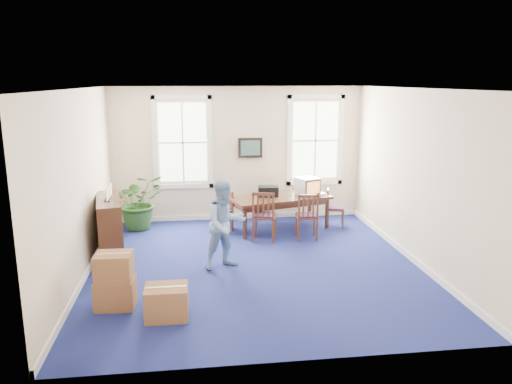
{
  "coord_description": "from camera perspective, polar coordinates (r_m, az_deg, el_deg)",
  "views": [
    {
      "loc": [
        -1.1,
        -8.61,
        3.34
      ],
      "look_at": [
        0.1,
        0.6,
        1.25
      ],
      "focal_mm": 35.0,
      "sensor_mm": 36.0,
      "label": 1
    }
  ],
  "objects": [
    {
      "name": "wall_picture",
      "position": [
        12.0,
        -0.66,
        5.07
      ],
      "size": [
        0.58,
        0.06,
        0.48
      ],
      "primitive_type": null,
      "color": "black",
      "rests_on": "ground"
    },
    {
      "name": "chair_end_right",
      "position": [
        11.7,
        9.08,
        -1.81
      ],
      "size": [
        0.49,
        0.49,
        0.89
      ],
      "primitive_type": null,
      "rotation": [
        0.0,
        0.0,
        1.31
      ],
      "color": "brown",
      "rests_on": "ground"
    },
    {
      "name": "wall_left",
      "position": [
        8.99,
        -19.48,
        0.78
      ],
      "size": [
        0.0,
        6.5,
        6.5
      ],
      "primitive_type": "plane",
      "rotation": [
        1.57,
        0.0,
        1.57
      ],
      "color": "beige",
      "rests_on": "ground"
    },
    {
      "name": "brochure_rack",
      "position": [
        9.81,
        -16.5,
        0.28
      ],
      "size": [
        0.22,
        0.62,
        0.27
      ],
      "primitive_type": null,
      "rotation": [
        0.0,
        0.0,
        -0.2
      ],
      "color": "#99999E",
      "rests_on": "credenza"
    },
    {
      "name": "cardboard_boxes",
      "position": [
        7.9,
        -14.13,
        -9.24
      ],
      "size": [
        1.6,
        1.6,
        0.89
      ],
      "primitive_type": null,
      "rotation": [
        0.0,
        0.0,
        -0.03
      ],
      "color": "brown",
      "rests_on": "ground"
    },
    {
      "name": "man",
      "position": [
        8.97,
        -3.53,
        -3.7
      ],
      "size": [
        0.97,
        0.87,
        1.63
      ],
      "primitive_type": "imported",
      "rotation": [
        0.0,
        0.0,
        0.39
      ],
      "color": "#80A6CE",
      "rests_on": "ground"
    },
    {
      "name": "wall_back",
      "position": [
        12.04,
        -2.11,
        4.37
      ],
      "size": [
        6.5,
        0.0,
        6.5
      ],
      "primitive_type": "plane",
      "rotation": [
        1.57,
        0.0,
        0.0
      ],
      "color": "beige",
      "rests_on": "ground"
    },
    {
      "name": "conference_table",
      "position": [
        11.42,
        2.69,
        -2.35
      ],
      "size": [
        2.43,
        1.59,
        0.76
      ],
      "primitive_type": null,
      "rotation": [
        0.0,
        0.0,
        0.28
      ],
      "color": "#402517",
      "rests_on": "ground"
    },
    {
      "name": "potted_plant",
      "position": [
        11.65,
        -13.22,
        -1.07
      ],
      "size": [
        1.39,
        1.29,
        1.27
      ],
      "primitive_type": "imported",
      "rotation": [
        0.0,
        0.0,
        0.3
      ],
      "color": "#224718",
      "rests_on": "ground"
    },
    {
      "name": "wall_right",
      "position": [
        9.69,
        17.75,
        1.73
      ],
      "size": [
        0.0,
        6.5,
        6.5
      ],
      "primitive_type": "plane",
      "rotation": [
        1.57,
        0.0,
        -1.57
      ],
      "color": "beige",
      "rests_on": "ground"
    },
    {
      "name": "chair_near_left",
      "position": [
        10.58,
        0.98,
        -2.66
      ],
      "size": [
        0.6,
        0.6,
        1.08
      ],
      "primitive_type": null,
      "rotation": [
        0.0,
        0.0,
        2.87
      ],
      "color": "brown",
      "rests_on": "ground"
    },
    {
      "name": "chair_end_left",
      "position": [
        11.25,
        -3.95,
        -2.2
      ],
      "size": [
        0.53,
        0.53,
        0.91
      ],
      "primitive_type": null,
      "rotation": [
        0.0,
        0.0,
        -1.21
      ],
      "color": "brown",
      "rests_on": "ground"
    },
    {
      "name": "game_console",
      "position": [
        11.52,
        7.44,
        -0.22
      ],
      "size": [
        0.22,
        0.24,
        0.05
      ],
      "primitive_type": "cube",
      "rotation": [
        0.0,
        0.0,
        0.35
      ],
      "color": "white",
      "rests_on": "conference_table"
    },
    {
      "name": "ceiling",
      "position": [
        8.68,
        -0.15,
        11.76
      ],
      "size": [
        6.5,
        6.5,
        0.0
      ],
      "primitive_type": "plane",
      "rotation": [
        3.14,
        0.0,
        0.0
      ],
      "color": "white",
      "rests_on": "ground"
    },
    {
      "name": "wall_front",
      "position": [
        5.74,
        3.98,
        -5.01
      ],
      "size": [
        6.5,
        0.0,
        6.5
      ],
      "primitive_type": "plane",
      "rotation": [
        -1.57,
        0.0,
        0.0
      ],
      "color": "beige",
      "rests_on": "ground"
    },
    {
      "name": "baseboard_back",
      "position": [
        12.32,
        -2.03,
        -2.75
      ],
      "size": [
        6.0,
        0.04,
        0.12
      ],
      "primitive_type": "cube",
      "color": "white",
      "rests_on": "ground"
    },
    {
      "name": "window_right",
      "position": [
        12.3,
        6.79,
        5.88
      ],
      "size": [
        1.4,
        0.12,
        2.2
      ],
      "primitive_type": null,
      "color": "white",
      "rests_on": "ground"
    },
    {
      "name": "window_left",
      "position": [
        11.93,
        -8.37,
        5.62
      ],
      "size": [
        1.4,
        0.12,
        2.2
      ],
      "primitive_type": null,
      "color": "white",
      "rests_on": "ground"
    },
    {
      "name": "chair_near_right",
      "position": [
        10.75,
        5.81,
        -2.67
      ],
      "size": [
        0.49,
        0.49,
        1.01
      ],
      "primitive_type": null,
      "rotation": [
        0.0,
        0.0,
        3.06
      ],
      "color": "brown",
      "rests_on": "ground"
    },
    {
      "name": "credenza",
      "position": [
        9.99,
        -16.36,
        -3.8
      ],
      "size": [
        0.68,
        1.56,
        1.19
      ],
      "primitive_type": "cube",
      "rotation": [
        0.0,
        0.0,
        0.17
      ],
      "color": "#402517",
      "rests_on": "ground"
    },
    {
      "name": "baseboard_right",
      "position": [
        10.07,
        17.0,
        -6.9
      ],
      "size": [
        0.04,
        6.5,
        0.12
      ],
      "primitive_type": "cube",
      "color": "white",
      "rests_on": "ground"
    },
    {
      "name": "crt_tv",
      "position": [
        11.46,
        5.93,
        0.65
      ],
      "size": [
        0.59,
        0.62,
        0.4
      ],
      "primitive_type": null,
      "rotation": [
        0.0,
        0.0,
        0.38
      ],
      "color": "#B7B7BC",
      "rests_on": "conference_table"
    },
    {
      "name": "floor",
      "position": [
        9.3,
        -0.14,
        -8.37
      ],
      "size": [
        6.5,
        6.5,
        0.0
      ],
      "primitive_type": "plane",
      "color": "navy",
      "rests_on": "ground"
    },
    {
      "name": "equipment_bag",
      "position": [
        11.31,
        1.4,
        0.09
      ],
      "size": [
        0.48,
        0.33,
        0.23
      ],
      "primitive_type": "cube",
      "rotation": [
        0.0,
        0.0,
        -0.09
      ],
      "color": "black",
      "rests_on": "conference_table"
    },
    {
      "name": "baseboard_left",
      "position": [
        9.4,
        -18.6,
        -8.43
      ],
      "size": [
        0.04,
        6.5,
        0.12
      ],
      "primitive_type": "cube",
      "color": "white",
      "rests_on": "ground"
    }
  ]
}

